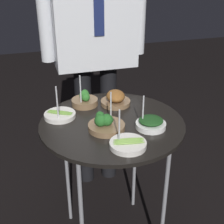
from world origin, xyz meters
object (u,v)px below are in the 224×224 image
bowl_spinach_mid_right (151,123)px  bowl_asparagus_front_right (60,115)px  bowl_broccoli_far_rim (85,100)px  serving_cart (112,132)px  bowl_roast_mid_left (116,99)px  bowl_broccoli_back_left (105,124)px  waiter_figure (94,25)px  bowl_asparagus_front_center (129,144)px

bowl_spinach_mid_right → bowl_asparagus_front_right: size_ratio=0.89×
bowl_asparagus_front_right → bowl_broccoli_far_rim: size_ratio=1.01×
bowl_spinach_mid_right → serving_cart: bearing=145.2°
bowl_roast_mid_left → bowl_broccoli_back_left: 0.27m
bowl_roast_mid_left → bowl_asparagus_front_right: size_ratio=0.88×
waiter_figure → bowl_broccoli_back_left: bearing=-99.9°
waiter_figure → bowl_asparagus_front_center: bearing=-94.0°
bowl_spinach_mid_right → bowl_asparagus_front_center: bowl_asparagus_front_center is taller
serving_cart → bowl_asparagus_front_right: bowl_asparagus_front_right is taller
bowl_spinach_mid_right → bowl_broccoli_back_left: size_ratio=0.94×
bowl_roast_mid_left → bowl_asparagus_front_center: 0.41m
bowl_roast_mid_left → waiter_figure: bearing=92.0°
bowl_broccoli_far_rim → serving_cart: bearing=-68.9°
serving_cart → waiter_figure: waiter_figure is taller
bowl_roast_mid_left → bowl_broccoli_back_left: (-0.12, -0.24, -0.00)m
serving_cart → bowl_roast_mid_left: (0.07, 0.18, 0.09)m
bowl_spinach_mid_right → bowl_broccoli_back_left: bowl_broccoli_back_left is taller
bowl_asparagus_front_right → bowl_asparagus_front_center: size_ratio=1.08×
serving_cart → bowl_broccoli_far_rim: 0.24m
bowl_broccoli_back_left → bowl_broccoli_far_rim: (-0.03, 0.27, 0.00)m
serving_cart → bowl_asparagus_front_right: size_ratio=4.27×
bowl_roast_mid_left → bowl_broccoli_far_rim: bowl_broccoli_far_rim is taller
bowl_broccoli_back_left → bowl_asparagus_front_right: bowl_asparagus_front_right is taller
bowl_asparagus_front_center → bowl_broccoli_back_left: bearing=107.9°
serving_cart → bowl_asparagus_front_center: (0.00, -0.22, 0.07)m
bowl_roast_mid_left → bowl_asparagus_front_right: 0.31m
bowl_broccoli_back_left → waiter_figure: (0.11, 0.61, 0.30)m
bowl_broccoli_back_left → waiter_figure: waiter_figure is taller
bowl_broccoli_back_left → bowl_asparagus_front_center: size_ratio=1.02×
bowl_roast_mid_left → bowl_broccoli_far_rim: 0.16m
bowl_broccoli_back_left → bowl_asparagus_front_right: (-0.18, 0.17, -0.02)m
bowl_spinach_mid_right → bowl_asparagus_front_right: 0.43m
bowl_broccoli_back_left → waiter_figure: 0.69m
serving_cart → bowl_broccoli_far_rim: (-0.08, 0.21, 0.08)m
bowl_broccoli_far_rim → bowl_asparagus_front_center: size_ratio=1.07×
bowl_spinach_mid_right → bowl_roast_mid_left: size_ratio=1.01×
bowl_broccoli_far_rim → bowl_asparagus_front_center: bearing=-78.8°
bowl_broccoli_far_rim → bowl_asparagus_front_center: (0.09, -0.44, -0.02)m
bowl_spinach_mid_right → bowl_asparagus_front_center: 0.19m
bowl_asparagus_front_right → bowl_broccoli_far_rim: 0.18m
bowl_roast_mid_left → bowl_broccoli_back_left: size_ratio=0.93×
bowl_spinach_mid_right → bowl_asparagus_front_center: (-0.15, -0.12, -0.01)m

